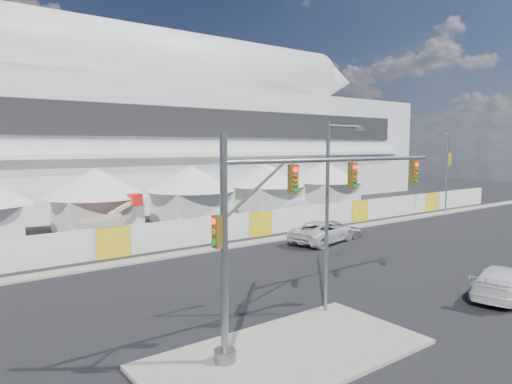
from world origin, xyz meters
TOP-DOWN VIEW (x-y plane):
  - ground at (0.00, 0.00)m, footprint 160.00×160.00m
  - median_island at (-6.00, -3.00)m, footprint 10.00×5.00m
  - far_curb at (20.00, 12.50)m, footprint 80.00×1.20m
  - stadium at (8.71, 41.50)m, footprint 80.00×24.80m
  - tent_row at (0.50, 24.00)m, footprint 53.40×8.40m
  - hoarding_fence at (6.00, 14.50)m, footprint 70.00×0.25m
  - scaffold_tower at (46.00, 36.00)m, footprint 4.40×4.40m
  - sedan_silver at (9.89, 10.02)m, footprint 2.99×4.80m
  - pickup_curb at (8.21, 9.58)m, footprint 4.00×6.40m
  - pickup_near at (6.31, -4.49)m, footprint 3.18×5.49m
  - lot_car_a at (15.22, 18.57)m, footprint 3.36×5.20m
  - lot_car_b at (26.50, 18.81)m, footprint 2.77×3.99m
  - traffic_mast at (-5.77, -2.32)m, footprint 11.24×0.73m
  - streetlight_median at (-1.87, -0.94)m, footprint 2.24×0.23m
  - streetlight_curb at (29.56, 12.50)m, footprint 2.59×0.58m
  - boom_lift at (-5.64, 18.55)m, footprint 7.03×2.75m

SIDE VIEW (x-z plane):
  - ground at x=0.00m, z-range 0.00..0.00m
  - far_curb at x=20.00m, z-range 0.00..0.12m
  - median_island at x=-6.00m, z-range 0.00..0.15m
  - lot_car_b at x=26.50m, z-range 0.00..1.26m
  - pickup_near at x=6.31m, z-range 0.00..1.50m
  - sedan_silver at x=9.89m, z-range 0.00..1.53m
  - lot_car_a at x=15.22m, z-range 0.00..1.62m
  - pickup_curb at x=8.21m, z-range 0.00..1.65m
  - boom_lift at x=-5.64m, z-range -0.79..2.64m
  - hoarding_fence at x=6.00m, z-range 0.00..2.00m
  - tent_row at x=0.50m, z-range 0.45..5.85m
  - traffic_mast at x=-5.77m, z-range 0.64..8.14m
  - streetlight_median at x=-1.87m, z-range 0.75..8.85m
  - streetlight_curb at x=29.56m, z-range 0.70..9.43m
  - scaffold_tower at x=46.00m, z-range 0.00..12.00m
  - stadium at x=8.71m, z-range -1.54..20.44m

